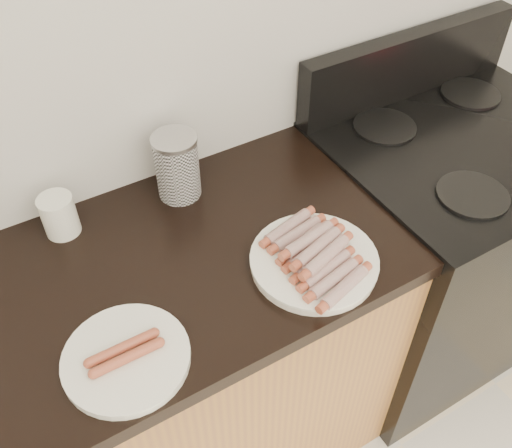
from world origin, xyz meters
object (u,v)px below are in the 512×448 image
side_plate (126,358)px  canister (177,166)px  mug (59,215)px  main_plate (314,262)px  stove (435,250)px

side_plate → canister: (0.30, 0.39, 0.08)m
side_plate → mug: 0.41m
main_plate → canister: size_ratio=1.65×
stove → canister: (-0.79, 0.23, 0.53)m
canister → side_plate: bearing=-127.3°
canister → mug: (-0.30, 0.02, -0.04)m
stove → canister: size_ratio=5.29×
stove → side_plate: bearing=-171.4°
side_plate → stove: bearing=8.6°
stove → side_plate: side_plate is taller
stove → main_plate: 0.80m
stove → main_plate: main_plate is taller
main_plate → stove: bearing=13.1°
main_plate → canister: (-0.15, 0.38, 0.08)m
stove → main_plate: bearing=-166.9°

